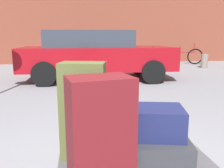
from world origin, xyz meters
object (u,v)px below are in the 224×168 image
at_px(suitcase_maroon_rear_left, 100,131).
at_px(bollard_kerb_near, 140,62).
at_px(suitcase_olive_stacked_top, 83,111).
at_px(bicycle_leaning, 184,56).
at_px(duffel_bag_navy_topmost_pile, 153,122).
at_px(bollard_kerb_far, 204,61).
at_px(parked_car, 96,54).
at_px(suitcase_charcoal_rear_right, 152,149).
at_px(bollard_kerb_mid, 171,62).

bearing_deg(suitcase_maroon_rear_left, bollard_kerb_near, 61.45).
bearing_deg(suitcase_olive_stacked_top, bicycle_leaning, 73.30).
height_order(suitcase_olive_stacked_top, suitcase_maroon_rear_left, suitcase_olive_stacked_top).
distance_m(suitcase_olive_stacked_top, suitcase_maroon_rear_left, 0.35).
relative_size(duffel_bag_navy_topmost_pile, bollard_kerb_near, 0.74).
distance_m(bicycle_leaning, bollard_kerb_far, 1.46).
distance_m(suitcase_olive_stacked_top, bicycle_leaning, 9.91).
bearing_deg(parked_car, bollard_kerb_far, 23.27).
bearing_deg(bollard_kerb_far, suitcase_charcoal_rear_right, -122.08).
relative_size(suitcase_charcoal_rear_right, duffel_bag_navy_topmost_pile, 1.18).
distance_m(suitcase_charcoal_rear_right, suitcase_olive_stacked_top, 0.57).
height_order(bicycle_leaning, bollard_kerb_mid, bicycle_leaning).
height_order(parked_car, bicycle_leaning, parked_car).
bearing_deg(suitcase_olive_stacked_top, suitcase_maroon_rear_left, -62.23).
height_order(suitcase_charcoal_rear_right, parked_car, parked_car).
bearing_deg(suitcase_olive_stacked_top, bollard_kerb_far, 67.47).
bearing_deg(duffel_bag_navy_topmost_pile, bollard_kerb_far, 70.57).
distance_m(parked_car, bicycle_leaning, 5.55).
relative_size(bollard_kerb_near, bollard_kerb_mid, 1.00).
bearing_deg(duffel_bag_navy_topmost_pile, suitcase_olive_stacked_top, 171.37).
bearing_deg(bollard_kerb_mid, suitcase_maroon_rear_left, -115.56).
relative_size(bollard_kerb_mid, bollard_kerb_far, 1.00).
relative_size(suitcase_maroon_rear_left, parked_car, 0.15).
distance_m(suitcase_charcoal_rear_right, bicycle_leaning, 9.85).
distance_m(suitcase_maroon_rear_left, bollard_kerb_near, 7.87).
height_order(suitcase_olive_stacked_top, duffel_bag_navy_topmost_pile, suitcase_olive_stacked_top).
xyz_separation_m(duffel_bag_navy_topmost_pile, parked_car, (0.04, 5.40, 0.10)).
distance_m(suitcase_olive_stacked_top, bollard_kerb_far, 8.82).
relative_size(parked_car, bollard_kerb_far, 7.72).
bearing_deg(suitcase_olive_stacked_top, duffel_bag_navy_topmost_pile, -8.48).
relative_size(suitcase_olive_stacked_top, bollard_kerb_far, 1.28).
height_order(bicycle_leaning, bollard_kerb_near, bicycle_leaning).
distance_m(suitcase_maroon_rear_left, duffel_bag_navy_topmost_pile, 0.41).
relative_size(bicycle_leaning, bollard_kerb_far, 3.09).
bearing_deg(suitcase_olive_stacked_top, bollard_kerb_near, 84.41).
relative_size(suitcase_charcoal_rear_right, bollard_kerb_near, 0.87).
relative_size(suitcase_charcoal_rear_right, parked_car, 0.11).
distance_m(duffel_bag_navy_topmost_pile, bollard_kerb_near, 7.62).
xyz_separation_m(suitcase_olive_stacked_top, duffel_bag_navy_topmost_pile, (0.47, -0.18, -0.04)).
distance_m(suitcase_maroon_rear_left, bicycle_leaning, 10.16).
distance_m(suitcase_olive_stacked_top, duffel_bag_navy_topmost_pile, 0.51).
relative_size(suitcase_maroon_rear_left, bollard_kerb_mid, 1.19).
height_order(suitcase_maroon_rear_left, bollard_kerb_mid, suitcase_maroon_rear_left).
height_order(suitcase_maroon_rear_left, bollard_kerb_near, suitcase_maroon_rear_left).
bearing_deg(bollard_kerb_far, parked_car, -156.73).
relative_size(suitcase_charcoal_rear_right, bollard_kerb_far, 0.87).
bearing_deg(bicycle_leaning, suitcase_olive_stacked_top, -119.51).
xyz_separation_m(bicycle_leaning, bollard_kerb_near, (-2.49, -1.44, -0.09)).
bearing_deg(duffel_bag_navy_topmost_pile, suitcase_maroon_rear_left, -145.76).
bearing_deg(suitcase_charcoal_rear_right, bicycle_leaning, 73.40).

